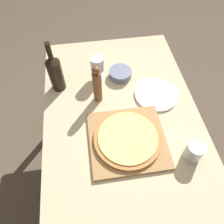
# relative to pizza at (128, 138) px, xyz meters

# --- Properties ---
(ground_plane) EXTENTS (12.00, 12.00, 0.00)m
(ground_plane) POSITION_rel_pizza_xyz_m (-0.00, 0.12, -0.77)
(ground_plane) COLOR brown
(dining_table) EXTENTS (0.87, 1.43, 0.74)m
(dining_table) POSITION_rel_pizza_xyz_m (-0.00, 0.12, -0.12)
(dining_table) COLOR #CCB78E
(dining_table) RESTS_ON ground_plane
(cutting_board) EXTENTS (0.39, 0.38, 0.02)m
(cutting_board) POSITION_rel_pizza_xyz_m (0.00, 0.00, -0.02)
(cutting_board) COLOR #A87A47
(cutting_board) RESTS_ON dining_table
(pizza) EXTENTS (0.35, 0.35, 0.02)m
(pizza) POSITION_rel_pizza_xyz_m (0.00, 0.00, 0.00)
(pizza) COLOR #BC7A3D
(pizza) RESTS_ON cutting_board
(wine_bottle) EXTENTS (0.08, 0.08, 0.33)m
(wine_bottle) POSITION_rel_pizza_xyz_m (-0.35, 0.42, 0.10)
(wine_bottle) COLOR black
(wine_bottle) RESTS_ON dining_table
(pepper_mill) EXTENTS (0.05, 0.05, 0.25)m
(pepper_mill) POSITION_rel_pizza_xyz_m (-0.12, 0.30, 0.09)
(pepper_mill) COLOR brown
(pepper_mill) RESTS_ON dining_table
(wine_glass) EXTENTS (0.08, 0.08, 0.16)m
(wine_glass) POSITION_rel_pizza_xyz_m (-0.10, 0.47, 0.08)
(wine_glass) COLOR silver
(wine_glass) RESTS_ON dining_table
(small_bowl) EXTENTS (0.14, 0.14, 0.05)m
(small_bowl) POSITION_rel_pizza_xyz_m (0.04, 0.46, -0.01)
(small_bowl) COLOR slate
(small_bowl) RESTS_ON dining_table
(drinking_tumbler) EXTENTS (0.09, 0.09, 0.10)m
(drinking_tumbler) POSITION_rel_pizza_xyz_m (0.30, -0.13, 0.02)
(drinking_tumbler) COLOR silver
(drinking_tumbler) RESTS_ON dining_table
(dinner_plate) EXTENTS (0.26, 0.26, 0.01)m
(dinner_plate) POSITION_rel_pizza_xyz_m (0.22, 0.27, -0.02)
(dinner_plate) COLOR white
(dinner_plate) RESTS_ON dining_table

